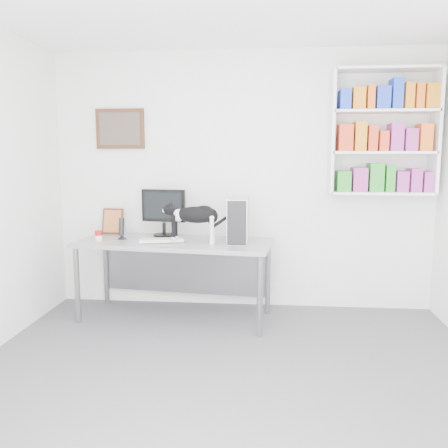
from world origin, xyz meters
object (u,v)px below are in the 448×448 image
object	(u,v)px
speaker	(122,228)
cat	(195,224)
bookshelf	(383,132)
soup_can	(99,236)
leaning_print	(113,221)
desk	(175,280)
pc_tower	(238,220)
monitor	(164,212)
keyboard	(161,240)

from	to	relation	value
speaker	cat	world-z (taller)	cat
bookshelf	cat	bearing A→B (deg)	-165.41
soup_can	cat	distance (m)	0.98
bookshelf	leaning_print	size ratio (longest dim) A/B	4.38
desk	speaker	size ratio (longest dim) A/B	8.38
desk	pc_tower	size ratio (longest dim) A/B	4.44
monitor	speaker	bearing A→B (deg)	-142.29
desk	cat	bearing A→B (deg)	-21.41
cat	keyboard	bearing A→B (deg)	176.94
leaning_print	soup_can	distance (m)	0.43
soup_can	cat	xyz separation A→B (m)	(0.97, -0.05, 0.14)
desk	cat	distance (m)	0.63
monitor	speaker	distance (m)	0.46
bookshelf	cat	distance (m)	2.07
soup_can	speaker	bearing A→B (deg)	28.71
bookshelf	pc_tower	bearing A→B (deg)	-166.47
bookshelf	leaning_print	bearing A→B (deg)	-179.91
monitor	cat	size ratio (longest dim) A/B	0.82
leaning_print	cat	size ratio (longest dim) A/B	0.47
desk	keyboard	world-z (taller)	keyboard
keyboard	pc_tower	world-z (taller)	pc_tower
speaker	leaning_print	size ratio (longest dim) A/B	0.80
keyboard	soup_can	world-z (taller)	soup_can
keyboard	cat	world-z (taller)	cat
cat	monitor	bearing A→B (deg)	140.20
pc_tower	speaker	bearing A→B (deg)	179.32
keyboard	speaker	size ratio (longest dim) A/B	1.89
keyboard	cat	size ratio (longest dim) A/B	0.71
desk	leaning_print	distance (m)	0.97
desk	cat	world-z (taller)	cat
soup_can	cat	size ratio (longest dim) A/B	0.17
monitor	soup_can	size ratio (longest dim) A/B	4.84
bookshelf	speaker	size ratio (longest dim) A/B	5.49
monitor	pc_tower	size ratio (longest dim) A/B	1.16
desk	leaning_print	bearing A→B (deg)	161.15
pc_tower	soup_can	bearing A→B (deg)	-175.95
monitor	keyboard	world-z (taller)	monitor
desk	keyboard	size ratio (longest dim) A/B	4.44
speaker	monitor	bearing A→B (deg)	34.14
pc_tower	leaning_print	size ratio (longest dim) A/B	1.51
keyboard	leaning_print	distance (m)	0.76
desk	leaning_print	size ratio (longest dim) A/B	6.69
cat	leaning_print	bearing A→B (deg)	158.66
leaning_print	keyboard	bearing A→B (deg)	-28.53
keyboard	speaker	xyz separation A→B (m)	(-0.43, 0.11, 0.10)
pc_tower	leaning_print	bearing A→B (deg)	166.81
keyboard	soup_can	distance (m)	0.63
speaker	soup_can	bearing A→B (deg)	-146.46
keyboard	speaker	bearing A→B (deg)	150.22
desk	monitor	world-z (taller)	monitor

